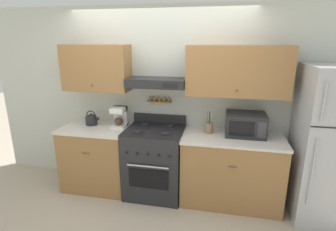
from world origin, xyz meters
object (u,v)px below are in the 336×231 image
object	(u,v)px
tea_kettle	(91,119)
utensil_crock	(209,127)
microwave	(245,124)
stove_range	(155,161)
coffee_maker	(120,116)
refrigerator	(328,145)

from	to	relation	value
tea_kettle	utensil_crock	size ratio (longest dim) A/B	0.74
tea_kettle	microwave	world-z (taller)	microwave
tea_kettle	microwave	bearing A→B (deg)	0.48
stove_range	tea_kettle	distance (m)	1.10
tea_kettle	microwave	distance (m)	2.14
coffee_maker	utensil_crock	size ratio (longest dim) A/B	0.99
stove_range	microwave	xyz separation A→B (m)	(1.17, 0.13, 0.58)
microwave	utensil_crock	distance (m)	0.47
coffee_maker	utensil_crock	world-z (taller)	utensil_crock
coffee_maker	microwave	size ratio (longest dim) A/B	0.57
refrigerator	stove_range	bearing A→B (deg)	178.67
stove_range	microwave	world-z (taller)	microwave
stove_range	coffee_maker	xyz separation A→B (m)	(-0.54, 0.14, 0.58)
tea_kettle	coffee_maker	distance (m)	0.43
utensil_crock	coffee_maker	bearing A→B (deg)	178.69
microwave	stove_range	bearing A→B (deg)	-173.91
coffee_maker	microwave	distance (m)	1.71
refrigerator	coffee_maker	size ratio (longest dim) A/B	6.48
stove_range	tea_kettle	bearing A→B (deg)	173.66
microwave	coffee_maker	bearing A→B (deg)	179.64
utensil_crock	tea_kettle	bearing A→B (deg)	-180.00
refrigerator	microwave	world-z (taller)	refrigerator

